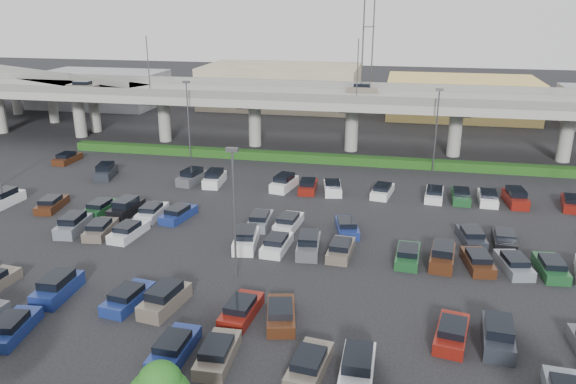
% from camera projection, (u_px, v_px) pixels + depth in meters
% --- Properties ---
extents(ground, '(280.00, 280.00, 0.00)m').
position_uv_depth(ground, '(262.00, 236.00, 50.93)').
color(ground, black).
extents(overpass, '(150.00, 13.00, 15.80)m').
position_uv_depth(overpass, '(315.00, 100.00, 78.33)').
color(overpass, gray).
rests_on(overpass, ground).
extents(on_ramp, '(50.93, 30.13, 8.80)m').
position_uv_depth(on_ramp, '(33.00, 80.00, 98.44)').
color(on_ramp, gray).
rests_on(on_ramp, ground).
extents(hedge, '(66.00, 1.60, 1.10)m').
position_uv_depth(hedge, '(308.00, 158.00, 73.90)').
color(hedge, '#143710').
rests_on(hedge, ground).
extents(parked_cars, '(63.01, 41.55, 1.67)m').
position_uv_depth(parked_cars, '(247.00, 248.00, 47.09)').
color(parked_cars, silver).
rests_on(parked_cars, ground).
extents(light_poles, '(66.90, 48.38, 10.30)m').
position_uv_depth(light_poles, '(222.00, 162.00, 51.53)').
color(light_poles, '#46454A').
rests_on(light_poles, ground).
extents(distant_buildings, '(138.00, 24.00, 9.00)m').
position_uv_depth(distant_buildings, '(406.00, 93.00, 104.59)').
color(distant_buildings, slate).
rests_on(distant_buildings, ground).
extents(comm_tower, '(2.40, 2.40, 30.00)m').
position_uv_depth(comm_tower, '(369.00, 24.00, 113.59)').
color(comm_tower, '#46454A').
rests_on(comm_tower, ground).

